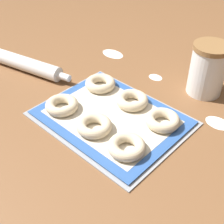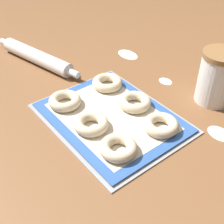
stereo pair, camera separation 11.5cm
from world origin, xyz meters
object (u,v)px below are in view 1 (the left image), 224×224
at_px(bagel_front_right, 127,147).
at_px(bagel_front_center, 93,125).
at_px(baking_tray, 112,118).
at_px(bagel_back_left, 100,83).
at_px(rolling_pin, 22,63).
at_px(bagel_back_right, 162,120).
at_px(bagel_front_left, 62,105).
at_px(flour_canister, 208,69).
at_px(bagel_back_center, 132,100).

bearing_deg(bagel_front_right, bagel_front_center, -179.77).
height_order(baking_tray, bagel_back_left, bagel_back_left).
relative_size(bagel_front_center, rolling_pin, 0.24).
bearing_deg(bagel_front_right, bagel_back_left, 147.70).
xyz_separation_m(bagel_back_right, rolling_pin, (-0.61, -0.10, 0.00)).
bearing_deg(bagel_front_left, bagel_back_left, 89.52).
xyz_separation_m(bagel_front_right, bagel_back_right, (0.01, 0.16, 0.00)).
distance_m(baking_tray, rolling_pin, 0.47).
height_order(bagel_front_center, flour_canister, flour_canister).
height_order(bagel_back_left, flour_canister, flour_canister).
xyz_separation_m(bagel_back_left, rolling_pin, (-0.33, -0.11, 0.00)).
xyz_separation_m(bagel_front_left, flour_canister, (0.28, 0.42, 0.07)).
bearing_deg(flour_canister, baking_tray, -111.94).
bearing_deg(flour_canister, rolling_pin, -149.70).
xyz_separation_m(baking_tray, bagel_front_left, (-0.14, -0.09, 0.02)).
distance_m(bagel_back_left, bagel_back_center, 0.15).
xyz_separation_m(bagel_front_left, bagel_front_right, (0.28, 0.00, 0.00)).
xyz_separation_m(bagel_front_left, bagel_back_left, (0.00, 0.18, 0.00)).
bearing_deg(bagel_front_center, bagel_front_right, 0.23).
relative_size(bagel_front_right, bagel_back_center, 1.00).
bearing_deg(bagel_back_right, bagel_front_left, -150.23).
relative_size(bagel_front_right, flour_canister, 0.59).
height_order(bagel_front_left, bagel_back_center, same).
relative_size(flour_canister, rolling_pin, 0.40).
bearing_deg(baking_tray, bagel_back_center, 87.22).
distance_m(bagel_front_right, rolling_pin, 0.61).
bearing_deg(rolling_pin, bagel_back_left, 18.43).
distance_m(bagel_front_left, rolling_pin, 0.33).
bearing_deg(bagel_front_left, flour_canister, 56.50).
bearing_deg(bagel_back_left, bagel_front_left, -90.48).
xyz_separation_m(bagel_back_right, flour_canister, (-0.01, 0.26, 0.07)).
bearing_deg(bagel_back_center, bagel_front_center, -90.65).
bearing_deg(bagel_front_center, bagel_back_left, 129.46).
height_order(bagel_front_center, bagel_back_left, same).
height_order(baking_tray, bagel_front_center, bagel_front_center).
bearing_deg(bagel_back_center, baking_tray, -92.78).
height_order(bagel_back_center, rolling_pin, rolling_pin).
bearing_deg(baking_tray, bagel_front_right, -32.02).
distance_m(bagel_front_center, bagel_back_left, 0.23).
xyz_separation_m(bagel_front_right, flour_canister, (0.00, 0.42, 0.07)).
xyz_separation_m(bagel_front_left, bagel_front_center, (0.15, 0.00, 0.00)).
bearing_deg(rolling_pin, bagel_front_left, -11.72).
relative_size(baking_tray, bagel_back_left, 4.25).
bearing_deg(baking_tray, bagel_back_left, 147.44).
relative_size(bagel_front_left, flour_canister, 0.59).
bearing_deg(bagel_front_center, bagel_back_center, 89.35).
distance_m(baking_tray, bagel_front_right, 0.16).
distance_m(baking_tray, flour_canister, 0.37).
distance_m(baking_tray, bagel_front_center, 0.09).
height_order(bagel_back_center, bagel_back_right, same).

